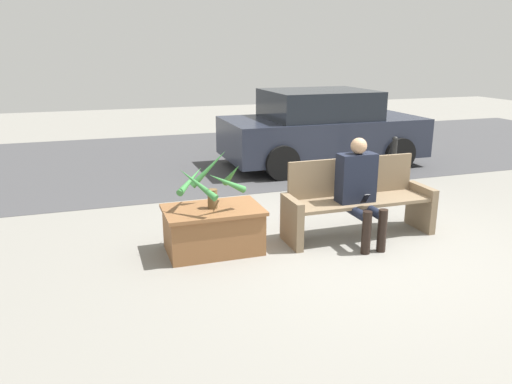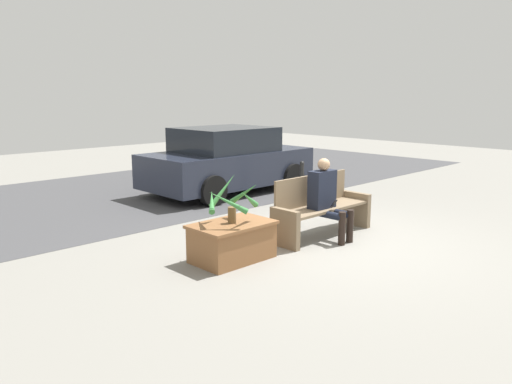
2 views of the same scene
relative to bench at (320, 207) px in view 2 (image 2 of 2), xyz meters
The scene contains 8 objects.
ground_plane 0.63m from the bench, 107.80° to the right, with size 30.00×30.00×0.00m, color gray.
road_surface 5.11m from the bench, 91.53° to the left, with size 20.00×6.00×0.01m, color #424244.
bench is the anchor object (origin of this frame).
person_seated 0.32m from the bench, 115.95° to the right, with size 0.45×0.63×1.24m.
planter_box 1.80m from the bench, behind, with size 1.09×0.70×0.51m.
potted_plant 1.84m from the bench, behind, with size 0.77×0.79×0.63m.
parked_car 3.88m from the bench, 71.03° to the left, with size 3.81×1.98×1.46m.
bollard_post 2.57m from the bench, 47.03° to the left, with size 0.10×0.10×0.83m.
Camera 2 is at (-5.89, -4.33, 2.19)m, focal length 35.00 mm.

